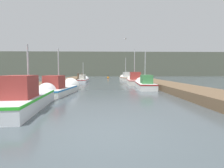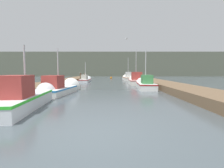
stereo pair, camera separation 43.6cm
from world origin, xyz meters
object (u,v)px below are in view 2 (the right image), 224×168
seagull_lead (127,39)px  fishing_boat_5 (128,78)px  fishing_boat_3 (136,81)px  fishing_boat_4 (86,80)px  fishing_boat_2 (145,84)px  channel_buoy (111,78)px  mooring_piling_0 (85,76)px  mooring_piling_1 (81,77)px  fishing_boat_0 (28,97)px  fishing_boat_1 (61,88)px

seagull_lead → fishing_boat_5: bearing=-24.8°
fishing_boat_3 → fishing_boat_4: 9.09m
fishing_boat_2 → fishing_boat_5: size_ratio=1.00×
fishing_boat_3 → channel_buoy: fishing_boat_3 is taller
fishing_boat_4 → mooring_piling_0: fishing_boat_4 is taller
fishing_boat_4 → mooring_piling_1: bearing=134.6°
fishing_boat_4 → mooring_piling_0: bearing=99.6°
seagull_lead → fishing_boat_4: bearing=23.2°
fishing_boat_0 → mooring_piling_0: size_ratio=4.67×
fishing_boat_0 → fishing_boat_1: 5.21m
fishing_boat_0 → fishing_boat_4: (-0.12, 19.62, -0.12)m
mooring_piling_0 → mooring_piling_1: (0.07, -4.91, 0.03)m
fishing_boat_5 → channel_buoy: fishing_boat_5 is taller
fishing_boat_4 → fishing_boat_2: bearing=-55.5°
fishing_boat_4 → mooring_piling_0: size_ratio=4.48×
fishing_boat_0 → mooring_piling_1: bearing=87.8°
fishing_boat_5 → channel_buoy: bearing=106.9°
fishing_boat_0 → fishing_boat_1: size_ratio=1.12×
channel_buoy → seagull_lead: 20.46m
fishing_boat_3 → seagull_lead: 5.42m
fishing_boat_4 → fishing_boat_3: bearing=-37.2°
fishing_boat_2 → fishing_boat_5: fishing_boat_5 is taller
mooring_piling_0 → mooring_piling_1: bearing=-89.1°
fishing_boat_1 → fishing_boat_3: fishing_boat_3 is taller
fishing_boat_4 → mooring_piling_0: (-1.07, 5.90, 0.33)m
fishing_boat_1 → seagull_lead: (5.74, 7.74, 5.21)m
fishing_boat_5 → fishing_boat_3: bearing=-92.8°
fishing_boat_1 → fishing_boat_2: size_ratio=1.00×
fishing_boat_1 → seagull_lead: 10.95m
fishing_boat_4 → fishing_boat_5: fishing_boat_5 is taller
fishing_boat_5 → mooring_piling_1: size_ratio=3.96×
fishing_boat_3 → mooring_piling_0: 14.08m
mooring_piling_0 → fishing_boat_4: bearing=-79.7°
mooring_piling_1 → fishing_boat_3: bearing=-37.6°
fishing_boat_0 → fishing_boat_3: size_ratio=1.26×
fishing_boat_3 → fishing_boat_5: fishing_boat_3 is taller
fishing_boat_2 → fishing_boat_3: size_ratio=1.12×
fishing_boat_4 → mooring_piling_0: 6.01m
fishing_boat_0 → fishing_boat_2: fishing_boat_2 is taller
fishing_boat_5 → channel_buoy: (-3.17, 8.50, -0.33)m
fishing_boat_1 → fishing_boat_5: fishing_boat_5 is taller
fishing_boat_2 → seagull_lead: seagull_lead is taller
channel_buoy → mooring_piling_1: bearing=-112.7°
fishing_boat_2 → mooring_piling_0: 18.66m
fishing_boat_2 → fishing_boat_5: 15.12m
fishing_boat_5 → mooring_piling_0: bearing=166.5°
fishing_boat_5 → seagull_lead: size_ratio=10.07×
mooring_piling_1 → seagull_lead: bearing=-47.7°
fishing_boat_4 → seagull_lead: seagull_lead is taller
fishing_boat_2 → mooring_piling_0: size_ratio=4.15×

